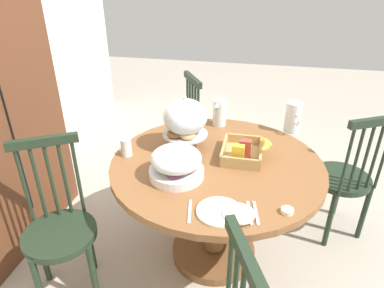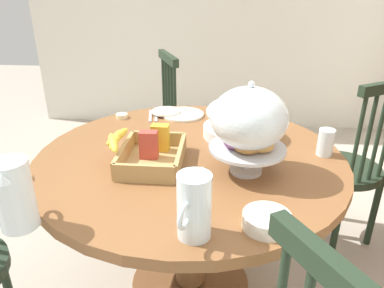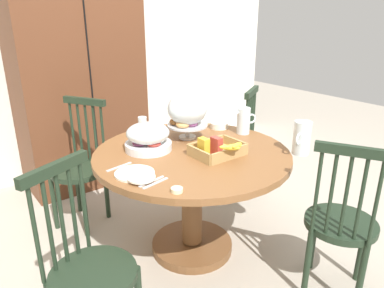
{
  "view_description": "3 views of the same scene",
  "coord_description": "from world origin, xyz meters",
  "px_view_note": "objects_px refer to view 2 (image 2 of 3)",
  "views": [
    {
      "loc": [
        -1.84,
        -0.25,
        1.77
      ],
      "look_at": [
        -0.13,
        0.12,
        0.84
      ],
      "focal_mm": 31.78,
      "sensor_mm": 36.0,
      "label": 1
    },
    {
      "loc": [
        1.21,
        0.09,
        1.39
      ],
      "look_at": [
        -0.23,
        -0.03,
        0.74
      ],
      "focal_mm": 34.04,
      "sensor_mm": 36.0,
      "label": 2
    },
    {
      "loc": [
        -1.44,
        -1.73,
        1.59
      ],
      "look_at": [
        -0.13,
        -0.03,
        0.79
      ],
      "focal_mm": 33.83,
      "sensor_mm": 36.0,
      "label": 3
    }
  ],
  "objects_px": {
    "butter_dish": "(122,116)",
    "china_plate_large": "(183,114)",
    "drinking_glass": "(326,142)",
    "dining_table": "(190,196)",
    "milk_pitcher": "(194,209)",
    "windsor_chair_facing_door": "(150,135)",
    "orange_juice_pitcher": "(15,198)",
    "windsor_chair_by_cabinet": "(347,171)",
    "pastry_stand_with_dome": "(249,122)",
    "fruit_platter_covered": "(237,118)",
    "china_plate_small": "(166,111)",
    "cereal_basket": "(148,152)",
    "cereal_bowl": "(267,221)"
  },
  "relations": [
    {
      "from": "windsor_chair_facing_door",
      "to": "cereal_bowl",
      "type": "xyz_separation_m",
      "value": [
        1.32,
        0.61,
        0.31
      ]
    },
    {
      "from": "windsor_chair_facing_door",
      "to": "butter_dish",
      "type": "height_order",
      "value": "windsor_chair_facing_door"
    },
    {
      "from": "windsor_chair_facing_door",
      "to": "orange_juice_pitcher",
      "type": "xyz_separation_m",
      "value": [
        1.38,
        -0.1,
        0.38
      ]
    },
    {
      "from": "dining_table",
      "to": "butter_dish",
      "type": "bearing_deg",
      "value": -135.42
    },
    {
      "from": "china_plate_small",
      "to": "cereal_basket",
      "type": "bearing_deg",
      "value": 1.37
    },
    {
      "from": "pastry_stand_with_dome",
      "to": "china_plate_small",
      "type": "bearing_deg",
      "value": -146.75
    },
    {
      "from": "fruit_platter_covered",
      "to": "china_plate_small",
      "type": "bearing_deg",
      "value": -126.01
    },
    {
      "from": "milk_pitcher",
      "to": "orange_juice_pitcher",
      "type": "bearing_deg",
      "value": -90.08
    },
    {
      "from": "orange_juice_pitcher",
      "to": "cereal_bowl",
      "type": "distance_m",
      "value": 0.71
    },
    {
      "from": "butter_dish",
      "to": "cereal_bowl",
      "type": "bearing_deg",
      "value": 37.25
    },
    {
      "from": "windsor_chair_facing_door",
      "to": "butter_dish",
      "type": "distance_m",
      "value": 0.56
    },
    {
      "from": "dining_table",
      "to": "milk_pitcher",
      "type": "xyz_separation_m",
      "value": [
        0.52,
        0.06,
        0.29
      ]
    },
    {
      "from": "windsor_chair_by_cabinet",
      "to": "milk_pitcher",
      "type": "height_order",
      "value": "windsor_chair_by_cabinet"
    },
    {
      "from": "dining_table",
      "to": "windsor_chair_by_cabinet",
      "type": "height_order",
      "value": "windsor_chair_by_cabinet"
    },
    {
      "from": "cereal_basket",
      "to": "cereal_bowl",
      "type": "relative_size",
      "value": 2.26
    },
    {
      "from": "milk_pitcher",
      "to": "pastry_stand_with_dome",
      "type": "bearing_deg",
      "value": 157.35
    },
    {
      "from": "orange_juice_pitcher",
      "to": "pastry_stand_with_dome",
      "type": "bearing_deg",
      "value": 120.25
    },
    {
      "from": "china_plate_small",
      "to": "cereal_bowl",
      "type": "height_order",
      "value": "cereal_bowl"
    },
    {
      "from": "dining_table",
      "to": "windsor_chair_by_cabinet",
      "type": "relative_size",
      "value": 1.29
    },
    {
      "from": "milk_pitcher",
      "to": "china_plate_small",
      "type": "height_order",
      "value": "milk_pitcher"
    },
    {
      "from": "windsor_chair_by_cabinet",
      "to": "pastry_stand_with_dome",
      "type": "bearing_deg",
      "value": -45.17
    },
    {
      "from": "china_plate_large",
      "to": "butter_dish",
      "type": "xyz_separation_m",
      "value": [
        0.06,
        -0.31,
        0.01
      ]
    },
    {
      "from": "drinking_glass",
      "to": "china_plate_small",
      "type": "bearing_deg",
      "value": -120.87
    },
    {
      "from": "dining_table",
      "to": "windsor_chair_facing_door",
      "type": "distance_m",
      "value": 0.93
    },
    {
      "from": "cereal_basket",
      "to": "cereal_bowl",
      "type": "distance_m",
      "value": 0.57
    },
    {
      "from": "china_plate_small",
      "to": "butter_dish",
      "type": "relative_size",
      "value": 2.5
    },
    {
      "from": "orange_juice_pitcher",
      "to": "china_plate_large",
      "type": "relative_size",
      "value": 0.95
    },
    {
      "from": "pastry_stand_with_dome",
      "to": "china_plate_small",
      "type": "height_order",
      "value": "pastry_stand_with_dome"
    },
    {
      "from": "fruit_platter_covered",
      "to": "cereal_basket",
      "type": "xyz_separation_m",
      "value": [
        0.29,
        -0.35,
        -0.04
      ]
    },
    {
      "from": "windsor_chair_by_cabinet",
      "to": "fruit_platter_covered",
      "type": "relative_size",
      "value": 3.25
    },
    {
      "from": "butter_dish",
      "to": "dining_table",
      "type": "bearing_deg",
      "value": 44.58
    },
    {
      "from": "pastry_stand_with_dome",
      "to": "fruit_platter_covered",
      "type": "xyz_separation_m",
      "value": [
        -0.33,
        -0.03,
        -0.11
      ]
    },
    {
      "from": "cereal_basket",
      "to": "drinking_glass",
      "type": "distance_m",
      "value": 0.71
    },
    {
      "from": "fruit_platter_covered",
      "to": "china_plate_small",
      "type": "height_order",
      "value": "fruit_platter_covered"
    },
    {
      "from": "china_plate_large",
      "to": "drinking_glass",
      "type": "height_order",
      "value": "drinking_glass"
    },
    {
      "from": "pastry_stand_with_dome",
      "to": "butter_dish",
      "type": "bearing_deg",
      "value": -130.55
    },
    {
      "from": "cereal_basket",
      "to": "dining_table",
      "type": "bearing_deg",
      "value": 117.19
    },
    {
      "from": "dining_table",
      "to": "pastry_stand_with_dome",
      "type": "xyz_separation_m",
      "value": [
        0.13,
        0.22,
        0.4
      ]
    },
    {
      "from": "dining_table",
      "to": "china_plate_large",
      "type": "relative_size",
      "value": 5.7
    },
    {
      "from": "milk_pitcher",
      "to": "drinking_glass",
      "type": "relative_size",
      "value": 1.73
    },
    {
      "from": "dining_table",
      "to": "pastry_stand_with_dome",
      "type": "bearing_deg",
      "value": 60.09
    },
    {
      "from": "windsor_chair_by_cabinet",
      "to": "cereal_basket",
      "type": "xyz_separation_m",
      "value": [
        0.54,
        -0.96,
        0.33
      ]
    },
    {
      "from": "cereal_bowl",
      "to": "drinking_glass",
      "type": "xyz_separation_m",
      "value": [
        -0.5,
        0.28,
        0.03
      ]
    },
    {
      "from": "butter_dish",
      "to": "china_plate_large",
      "type": "bearing_deg",
      "value": 101.82
    },
    {
      "from": "milk_pitcher",
      "to": "china_plate_small",
      "type": "relative_size",
      "value": 1.27
    },
    {
      "from": "china_plate_small",
      "to": "drinking_glass",
      "type": "bearing_deg",
      "value": 59.13
    },
    {
      "from": "orange_juice_pitcher",
      "to": "drinking_glass",
      "type": "bearing_deg",
      "value": 119.34
    },
    {
      "from": "butter_dish",
      "to": "drinking_glass",
      "type": "bearing_deg",
      "value": 69.27
    },
    {
      "from": "fruit_platter_covered",
      "to": "cereal_basket",
      "type": "distance_m",
      "value": 0.45
    },
    {
      "from": "fruit_platter_covered",
      "to": "drinking_glass",
      "type": "distance_m",
      "value": 0.39
    }
  ]
}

